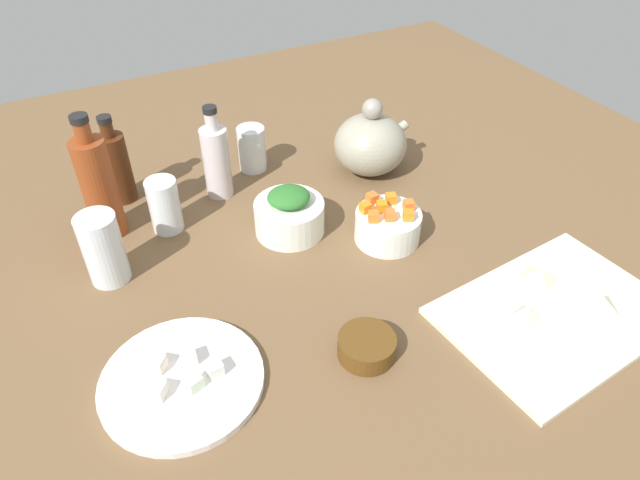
{
  "coord_description": "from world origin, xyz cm",
  "views": [
    {
      "loc": [
        -35.53,
        -67.87,
        70.9
      ],
      "look_at": [
        0.0,
        0.0,
        8.0
      ],
      "focal_mm": 32.07,
      "sensor_mm": 36.0,
      "label": 1
    }
  ],
  "objects_px": {
    "bowl_carrots": "(387,225)",
    "drinking_glass_0": "(252,149)",
    "bowl_greens": "(289,217)",
    "bottle_1": "(216,160)",
    "bottle_2": "(99,186)",
    "bottle_0": "(116,166)",
    "cutting_board": "(556,314)",
    "plate_tofu": "(182,381)",
    "bowl_small_side": "(367,346)",
    "drinking_glass_1": "(164,205)",
    "teapot": "(370,143)",
    "drinking_glass_2": "(103,249)"
  },
  "relations": [
    {
      "from": "drinking_glass_0",
      "to": "plate_tofu",
      "type": "bearing_deg",
      "value": -122.57
    },
    {
      "from": "cutting_board",
      "to": "drinking_glass_2",
      "type": "relative_size",
      "value": 2.76
    },
    {
      "from": "bowl_greens",
      "to": "bottle_0",
      "type": "xyz_separation_m",
      "value": [
        -0.26,
        0.26,
        0.05
      ]
    },
    {
      "from": "cutting_board",
      "to": "bottle_1",
      "type": "xyz_separation_m",
      "value": [
        -0.36,
        0.58,
        0.08
      ]
    },
    {
      "from": "cutting_board",
      "to": "drinking_glass_1",
      "type": "xyz_separation_m",
      "value": [
        -0.49,
        0.51,
        0.05
      ]
    },
    {
      "from": "bottle_1",
      "to": "bottle_2",
      "type": "xyz_separation_m",
      "value": [
        -0.23,
        -0.03,
        0.02
      ]
    },
    {
      "from": "cutting_board",
      "to": "drinking_glass_2",
      "type": "bearing_deg",
      "value": 145.3
    },
    {
      "from": "drinking_glass_2",
      "to": "plate_tofu",
      "type": "bearing_deg",
      "value": -81.24
    },
    {
      "from": "bowl_carrots",
      "to": "bottle_1",
      "type": "xyz_separation_m",
      "value": [
        -0.22,
        0.28,
        0.05
      ]
    },
    {
      "from": "bowl_carrots",
      "to": "drinking_glass_1",
      "type": "xyz_separation_m",
      "value": [
        -0.35,
        0.22,
        0.02
      ]
    },
    {
      "from": "bottle_1",
      "to": "bowl_greens",
      "type": "bearing_deg",
      "value": -67.64
    },
    {
      "from": "cutting_board",
      "to": "drinking_glass_2",
      "type": "distance_m",
      "value": 0.75
    },
    {
      "from": "teapot",
      "to": "bottle_0",
      "type": "xyz_separation_m",
      "value": [
        -0.5,
        0.14,
        0.01
      ]
    },
    {
      "from": "bowl_greens",
      "to": "bowl_small_side",
      "type": "bearing_deg",
      "value": -94.65
    },
    {
      "from": "teapot",
      "to": "bottle_1",
      "type": "xyz_separation_m",
      "value": [
        -0.32,
        0.07,
        0.01
      ]
    },
    {
      "from": "cutting_board",
      "to": "bottle_2",
      "type": "bearing_deg",
      "value": 136.58
    },
    {
      "from": "teapot",
      "to": "bowl_greens",
      "type": "bearing_deg",
      "value": -155.2
    },
    {
      "from": "drinking_glass_0",
      "to": "bottle_2",
      "type": "bearing_deg",
      "value": -165.51
    },
    {
      "from": "bottle_2",
      "to": "bowl_small_side",
      "type": "bearing_deg",
      "value": -60.03
    },
    {
      "from": "bowl_carrots",
      "to": "drinking_glass_0",
      "type": "relative_size",
      "value": 1.24
    },
    {
      "from": "bowl_carrots",
      "to": "drinking_glass_2",
      "type": "distance_m",
      "value": 0.5
    },
    {
      "from": "bottle_0",
      "to": "bottle_2",
      "type": "relative_size",
      "value": 0.76
    },
    {
      "from": "bowl_small_side",
      "to": "bottle_2",
      "type": "distance_m",
      "value": 0.56
    },
    {
      "from": "bowl_greens",
      "to": "bowl_carrots",
      "type": "distance_m",
      "value": 0.18
    },
    {
      "from": "bottle_2",
      "to": "teapot",
      "type": "bearing_deg",
      "value": -4.36
    },
    {
      "from": "plate_tofu",
      "to": "bowl_small_side",
      "type": "relative_size",
      "value": 2.68
    },
    {
      "from": "drinking_glass_2",
      "to": "bowl_greens",
      "type": "bearing_deg",
      "value": -4.38
    },
    {
      "from": "bowl_carrots",
      "to": "drinking_glass_1",
      "type": "distance_m",
      "value": 0.42
    },
    {
      "from": "drinking_glass_0",
      "to": "drinking_glass_2",
      "type": "xyz_separation_m",
      "value": [
        -0.35,
        -0.21,
        0.02
      ]
    },
    {
      "from": "bottle_0",
      "to": "bottle_2",
      "type": "height_order",
      "value": "bottle_2"
    },
    {
      "from": "drinking_glass_1",
      "to": "drinking_glass_2",
      "type": "distance_m",
      "value": 0.16
    },
    {
      "from": "teapot",
      "to": "bottle_2",
      "type": "distance_m",
      "value": 0.55
    },
    {
      "from": "cutting_board",
      "to": "bowl_carrots",
      "type": "height_order",
      "value": "bowl_carrots"
    },
    {
      "from": "bowl_small_side",
      "to": "bottle_2",
      "type": "relative_size",
      "value": 0.36
    },
    {
      "from": "cutting_board",
      "to": "bowl_small_side",
      "type": "xyz_separation_m",
      "value": [
        -0.31,
        0.08,
        0.01
      ]
    },
    {
      "from": "bottle_0",
      "to": "bottle_2",
      "type": "bearing_deg",
      "value": -115.2
    },
    {
      "from": "bowl_carrots",
      "to": "teapot",
      "type": "bearing_deg",
      "value": 66.32
    },
    {
      "from": "drinking_glass_2",
      "to": "bottle_2",
      "type": "bearing_deg",
      "value": 78.16
    },
    {
      "from": "teapot",
      "to": "bowl_carrots",
      "type": "bearing_deg",
      "value": -113.68
    },
    {
      "from": "bowl_greens",
      "to": "bottle_2",
      "type": "xyz_separation_m",
      "value": [
        -0.3,
        0.16,
        0.07
      ]
    },
    {
      "from": "drinking_glass_2",
      "to": "drinking_glass_1",
      "type": "bearing_deg",
      "value": 35.35
    },
    {
      "from": "bowl_greens",
      "to": "bottle_1",
      "type": "height_order",
      "value": "bottle_1"
    },
    {
      "from": "bottle_0",
      "to": "drinking_glass_1",
      "type": "relative_size",
      "value": 1.74
    },
    {
      "from": "bottle_0",
      "to": "drinking_glass_1",
      "type": "xyz_separation_m",
      "value": [
        0.05,
        -0.14,
        -0.02
      ]
    },
    {
      "from": "bottle_0",
      "to": "bottle_2",
      "type": "xyz_separation_m",
      "value": [
        -0.05,
        -0.1,
        0.03
      ]
    },
    {
      "from": "cutting_board",
      "to": "bottle_2",
      "type": "height_order",
      "value": "bottle_2"
    },
    {
      "from": "drinking_glass_0",
      "to": "bowl_carrots",
      "type": "bearing_deg",
      "value": -69.67
    },
    {
      "from": "bottle_1",
      "to": "drinking_glass_0",
      "type": "bearing_deg",
      "value": 31.01
    },
    {
      "from": "bottle_2",
      "to": "bottle_0",
      "type": "bearing_deg",
      "value": 64.8
    },
    {
      "from": "plate_tofu",
      "to": "bowl_greens",
      "type": "bearing_deg",
      "value": 40.76
    }
  ]
}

